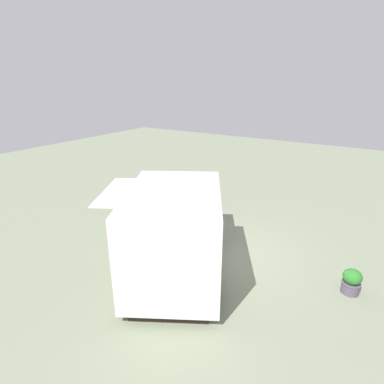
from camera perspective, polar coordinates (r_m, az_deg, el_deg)
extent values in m
plane|color=gray|center=(10.03, 5.19, -10.99)|extent=(40.00, 40.00, 0.00)
cube|color=white|center=(8.10, -3.23, -7.64)|extent=(4.15, 3.68, 2.34)
cube|color=white|center=(10.48, -1.77, -2.90)|extent=(2.37, 2.64, 1.71)
cube|color=#12222D|center=(11.05, -1.48, -0.01)|extent=(0.91, 1.61, 0.65)
cube|color=black|center=(8.24, -11.28, -6.44)|extent=(1.69, 0.95, 0.82)
cube|color=white|center=(7.93, -13.79, 0.10)|extent=(2.12, 1.54, 0.03)
cube|color=black|center=(9.39, -2.59, -12.48)|extent=(5.02, 3.88, 0.22)
cylinder|color=black|center=(10.55, 3.80, -6.81)|extent=(0.80, 0.58, 0.80)
cylinder|color=black|center=(10.71, -7.35, -6.51)|extent=(0.80, 0.58, 0.80)
cylinder|color=black|center=(8.06, 4.03, -16.14)|extent=(0.80, 0.58, 0.80)
cylinder|color=black|center=(8.26, -10.95, -15.46)|extent=(0.80, 0.58, 0.80)
ellipsoid|color=black|center=(14.12, 2.75, -1.16)|extent=(0.68, 0.66, 0.13)
cube|color=black|center=(13.93, 2.41, -1.49)|extent=(0.36, 0.29, 0.11)
cube|color=black|center=(13.95, 3.23, -1.48)|extent=(0.36, 0.29, 0.11)
cube|color=black|center=(14.01, 2.77, 0.06)|extent=(0.43, 0.39, 0.51)
sphere|color=#A0745A|center=(13.89, 2.79, 1.43)|extent=(0.21, 0.21, 0.21)
sphere|color=olive|center=(13.89, 2.80, 1.54)|extent=(0.22, 0.22, 0.22)
cube|color=black|center=(13.85, 2.36, 0.12)|extent=(0.33, 0.27, 0.27)
cube|color=black|center=(13.87, 3.29, 0.14)|extent=(0.33, 0.27, 0.27)
cylinder|color=#D5AF52|center=(13.72, 2.89, -0.40)|extent=(0.36, 0.17, 0.07)
cube|color=#C0373A|center=(13.72, 2.89, -0.34)|extent=(0.29, 0.12, 0.02)
cylinder|color=#564B5D|center=(9.21, 26.99, -15.30)|extent=(0.44, 0.44, 0.30)
torus|color=#574B5F|center=(9.14, 27.13, -14.60)|extent=(0.46, 0.46, 0.04)
ellipsoid|color=#2B7628|center=(9.04, 27.31, -13.61)|extent=(0.46, 0.46, 0.39)
sphere|color=purple|center=(9.13, 28.05, -12.81)|extent=(0.08, 0.08, 0.08)
sphere|color=#9160B0|center=(9.04, 26.44, -12.76)|extent=(0.07, 0.07, 0.07)
sphere|color=#9459AE|center=(8.95, 26.34, -13.12)|extent=(0.05, 0.05, 0.05)
sphere|color=purple|center=(9.09, 27.94, -12.66)|extent=(0.06, 0.06, 0.06)
sphere|color=#9F5EB1|center=(8.93, 26.47, -13.11)|extent=(0.07, 0.07, 0.07)
cylinder|color=gray|center=(14.25, -3.85, -0.64)|extent=(0.51, 0.51, 0.29)
torus|color=#989E87|center=(14.21, -3.87, -0.15)|extent=(0.54, 0.54, 0.04)
ellipsoid|color=#1F5226|center=(14.13, -3.89, 0.77)|extent=(0.60, 0.60, 0.51)
sphere|color=#EE254D|center=(14.00, -3.01, 0.91)|extent=(0.05, 0.05, 0.05)
sphere|color=#DB374E|center=(14.23, -4.41, 1.50)|extent=(0.06, 0.06, 0.06)
sphere|color=#F11F46|center=(13.89, -3.50, 0.71)|extent=(0.06, 0.06, 0.06)
sphere|color=#E4333B|center=(14.26, -3.56, 1.54)|extent=(0.05, 0.05, 0.05)
sphere|color=#DA3936|center=(14.00, -4.72, 1.02)|extent=(0.05, 0.05, 0.05)
cylinder|color=#295528|center=(13.14, -9.18, -1.68)|extent=(0.55, 0.55, 0.72)
ellipsoid|color=#27572A|center=(13.00, -9.28, -0.01)|extent=(0.56, 0.56, 0.12)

